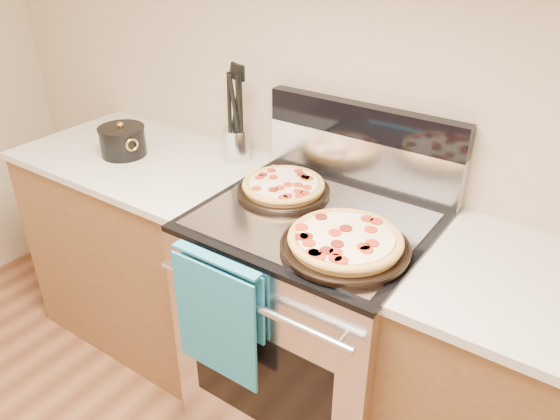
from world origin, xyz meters
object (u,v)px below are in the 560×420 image
Objects in this scene: pepperoni_pizza_front at (345,242)px; pepperoni_pizza_back at (283,187)px; utensil_crock at (237,144)px; saucepan at (123,142)px; range_body at (312,324)px.

pepperoni_pizza_back is at bearing 150.95° from pepperoni_pizza_front.
pepperoni_pizza_back is at bearing -25.02° from utensil_crock.
utensil_crock is 0.73× the size of saucepan.
pepperoni_pizza_front is 0.79m from utensil_crock.
pepperoni_pizza_back is 1.78× the size of saucepan.
range_body is 2.34× the size of pepperoni_pizza_front.
pepperoni_pizza_back is 0.38m from utensil_crock.
pepperoni_pizza_back is 0.85× the size of pepperoni_pizza_front.
pepperoni_pizza_front is at bearing -29.05° from pepperoni_pizza_back.
utensil_crock reaches higher than saucepan.
pepperoni_pizza_front is (0.18, -0.13, 0.50)m from range_body.
saucepan is (-1.12, 0.13, 0.01)m from pepperoni_pizza_front.
utensil_crock is (-0.52, 0.23, 0.53)m from range_body.
pepperoni_pizza_front is 2.09× the size of saucepan.
range_body is 6.68× the size of utensil_crock.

